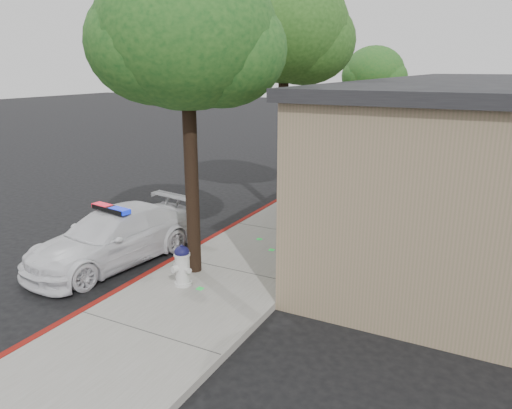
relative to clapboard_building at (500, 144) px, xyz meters
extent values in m
plane|color=black|center=(-6.69, -9.00, -2.13)|extent=(120.00, 120.00, 0.00)
cube|color=gray|center=(-5.09, -6.00, -2.05)|extent=(3.20, 60.00, 0.15)
cube|color=maroon|center=(-6.63, -6.00, -2.05)|extent=(0.14, 60.00, 0.16)
cube|color=#91775F|center=(0.01, 0.00, -0.13)|extent=(7.00, 20.00, 4.00)
cube|color=black|center=(0.01, 0.00, 1.99)|extent=(7.30, 20.30, 0.24)
cube|color=black|center=(-3.52, -8.00, -0.18)|extent=(0.08, 1.48, 1.68)
cube|color=black|center=(-3.52, -5.00, -0.18)|extent=(0.08, 1.48, 1.68)
cube|color=black|center=(-3.52, -2.00, -0.18)|extent=(0.08, 1.48, 1.68)
cube|color=black|center=(-3.52, 1.00, -0.18)|extent=(0.08, 1.48, 1.68)
cube|color=black|center=(-3.52, 4.00, -0.18)|extent=(0.08, 1.48, 1.68)
cube|color=black|center=(-3.52, 7.00, -0.18)|extent=(0.08, 1.48, 1.68)
cube|color=black|center=(-3.52, 10.00, -0.18)|extent=(0.08, 1.48, 1.68)
imported|color=white|center=(-7.99, -9.62, -1.48)|extent=(2.47, 4.70, 1.30)
cube|color=black|center=(-7.99, -9.62, -0.77)|extent=(1.23, 0.46, 0.10)
cube|color=red|center=(-8.31, -9.58, -0.76)|extent=(0.55, 0.31, 0.11)
cube|color=#0B1EC6|center=(-7.68, -9.67, -0.76)|extent=(0.55, 0.31, 0.11)
cylinder|color=silver|center=(-5.58, -10.16, -1.94)|extent=(0.37, 0.37, 0.07)
cylinder|color=silver|center=(-5.58, -10.16, -1.61)|extent=(0.30, 0.30, 0.60)
cylinder|color=silver|center=(-5.58, -10.16, -1.29)|extent=(0.35, 0.35, 0.04)
ellipsoid|color=#11113E|center=(-5.58, -10.16, -1.23)|extent=(0.31, 0.31, 0.24)
cylinder|color=#11113E|center=(-5.58, -10.16, -1.12)|extent=(0.08, 0.08, 0.07)
cylinder|color=silver|center=(-5.75, -10.10, -1.59)|extent=(0.16, 0.16, 0.12)
cylinder|color=silver|center=(-5.40, -10.23, -1.59)|extent=(0.16, 0.16, 0.12)
cylinder|color=silver|center=(-5.64, -10.34, -1.56)|extent=(0.19, 0.17, 0.15)
cylinder|color=black|center=(-5.78, -9.42, 0.07)|extent=(0.30, 0.30, 4.09)
ellipsoid|color=#164719|center=(-5.78, -9.42, 3.13)|extent=(3.63, 3.63, 3.09)
ellipsoid|color=#164719|center=(-5.22, -9.08, 2.79)|extent=(2.73, 2.73, 2.32)
ellipsoid|color=#164719|center=(-6.24, -9.76, 2.91)|extent=(2.84, 2.84, 2.41)
cylinder|color=black|center=(-5.99, -4.20, 0.25)|extent=(0.31, 0.31, 4.46)
ellipsoid|color=#1E4816|center=(-5.99, -4.20, 3.57)|extent=(3.74, 3.74, 3.18)
ellipsoid|color=#1E4816|center=(-5.51, -3.84, 3.21)|extent=(3.01, 3.01, 2.56)
ellipsoid|color=#1E4816|center=(-6.48, -4.44, 3.33)|extent=(2.89, 2.89, 2.46)
cylinder|color=black|center=(-5.92, 6.35, -0.30)|extent=(0.25, 0.25, 3.36)
ellipsoid|color=#1A561E|center=(-5.92, 6.35, 2.25)|extent=(2.88, 2.88, 2.45)
ellipsoid|color=#1A561E|center=(-5.40, 6.34, 1.96)|extent=(2.21, 2.21, 1.88)
ellipsoid|color=#1A561E|center=(-6.29, 6.20, 2.05)|extent=(2.30, 2.30, 1.96)
camera|label=1|loc=(0.07, -17.74, 2.47)|focal=33.72mm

